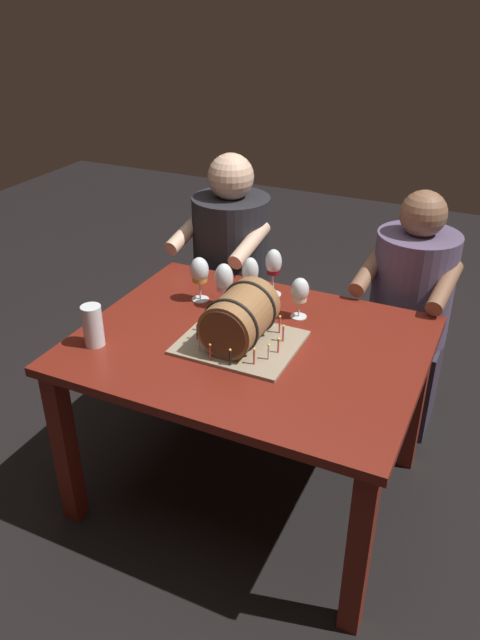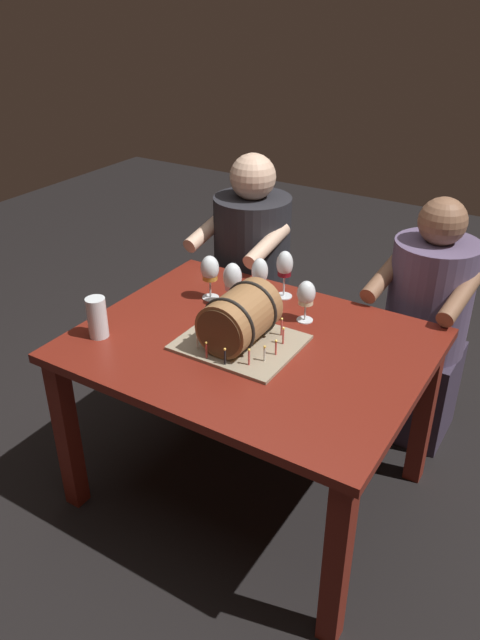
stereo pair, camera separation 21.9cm
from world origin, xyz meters
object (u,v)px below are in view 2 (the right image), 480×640
Objects in this scene: wine_glass_amber at (210,270)px; barrel_cake at (240,320)px; dining_table at (251,365)px; wine_glass_rose at (233,279)px; wine_glass_red at (285,266)px; person_seated_left at (251,278)px; wine_glass_white at (306,295)px; beer_pint at (97,319)px; person_seated_right at (424,331)px; wine_glass_empty at (260,273)px.

barrel_cake is at bearing -39.74° from wine_glass_amber.
dining_table is 0.37m from wine_glass_rose.
person_seated_left is at bearing 135.62° from wine_glass_red.
barrel_cake reaches higher than wine_glass_red.
wine_glass_white is 0.79m from beer_pint.
wine_glass_amber is 0.51m from beer_pint.
wine_glass_white is at bearing -124.47° from person_seated_right.
dining_table is at bearing -79.65° from wine_glass_red.
barrel_cake is 2.49× the size of wine_glass_white.
wine_glass_rose is (-0.08, -0.08, -0.02)m from wine_glass_empty.
wine_glass_red is 1.21× the size of wine_glass_white.
wine_glass_red is 1.09× the size of wine_glass_rose.
barrel_cake reaches higher than wine_glass_white.
person_seated_left reaches higher than person_seated_right.
wine_glass_empty is 0.17× the size of person_seated_right.
wine_glass_rose is (-0.18, 0.24, 0.02)m from barrel_cake.
person_seated_left is at bearing 137.07° from wine_glass_white.
person_seated_left reaches higher than wine_glass_empty.
wine_glass_rose is (-0.14, -0.18, -0.02)m from wine_glass_red.
wine_glass_red reaches higher than beer_pint.
wine_glass_rose is (-0.21, 0.20, 0.22)m from dining_table.
wine_glass_red reaches higher than dining_table.
beer_pint is 1.04m from person_seated_left.
barrel_cake is 2.24× the size of wine_glass_rose.
beer_pint is at bearing -124.17° from wine_glass_empty.
wine_glass_empty is 1.17× the size of wine_glass_white.
person_seated_left is at bearing 86.72° from beer_pint.
person_seated_right is at bearing 55.53° from wine_glass_white.
wine_glass_red is (-0.07, 0.38, 0.24)m from dining_table.
wine_glass_white is at bearing 40.43° from beer_pint.
wine_glass_red is 1.08× the size of wine_glass_amber.
wine_glass_rose is at bearing -134.65° from wine_glass_empty.
wine_glass_amber is 0.42m from wine_glass_white.
person_seated_left is (-0.23, 0.55, -0.27)m from wine_glass_rose.
wine_glass_rose is 0.99× the size of wine_glass_amber.
person_seated_left reaches higher than barrel_cake.
wine_glass_red is at bearing 100.35° from dining_table.
person_seated_right reaches higher than wine_glass_empty.
wine_glass_rose is 0.65m from person_seated_left.
person_seated_right is (0.65, 0.55, -0.31)m from wine_glass_rose.
barrel_cake is 0.37× the size of person_seated_right.
person_seated_left is at bearing 179.98° from person_seated_right.
wine_glass_red is 0.17× the size of person_seated_left.
person_seated_right is (0.77, 0.54, -0.32)m from wine_glass_amber.
wine_glass_rose is 0.31m from wine_glass_white.
barrel_cake is (-0.02, -0.04, 0.20)m from dining_table.
wine_glass_empty is 0.11m from wine_glass_rose.
beer_pint is at bearing -132.98° from person_seated_right.
wine_glass_amber is (-0.30, 0.25, 0.03)m from barrel_cake.
wine_glass_amber reaches higher than wine_glass_rose.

